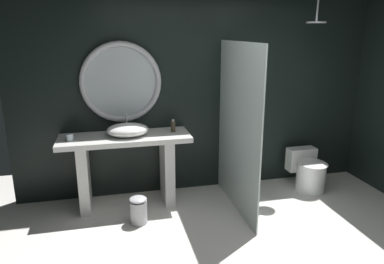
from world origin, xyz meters
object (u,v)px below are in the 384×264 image
at_px(vessel_sink, 128,130).
at_px(waste_bin, 138,210).
at_px(rain_shower_head, 316,21).
at_px(toilet, 308,171).
at_px(tumbler_cup, 70,137).
at_px(round_wall_mirror, 121,82).
at_px(soap_dispenser, 173,126).

relative_size(vessel_sink, waste_bin, 1.55).
bearing_deg(rain_shower_head, toilet, -52.64).
distance_m(rain_shower_head, waste_bin, 3.11).
distance_m(toilet, waste_bin, 2.37).
bearing_deg(tumbler_cup, toilet, -0.67).
distance_m(vessel_sink, round_wall_mirror, 0.59).
relative_size(round_wall_mirror, waste_bin, 3.09).
distance_m(soap_dispenser, waste_bin, 1.09).
bearing_deg(round_wall_mirror, toilet, -8.26).
bearing_deg(waste_bin, soap_dispenser, 47.26).
distance_m(vessel_sink, toilet, 2.49).
relative_size(vessel_sink, tumbler_cup, 5.88).
xyz_separation_m(vessel_sink, soap_dispenser, (0.56, 0.05, -0.00)).
xyz_separation_m(vessel_sink, waste_bin, (0.05, -0.50, -0.80)).
bearing_deg(tumbler_cup, rain_shower_head, 0.39).
height_order(rain_shower_head, waste_bin, rain_shower_head).
xyz_separation_m(tumbler_cup, waste_bin, (0.70, -0.45, -0.76)).
bearing_deg(rain_shower_head, vessel_sink, 179.26).
height_order(round_wall_mirror, waste_bin, round_wall_mirror).
xyz_separation_m(soap_dispenser, toilet, (1.83, -0.13, -0.71)).
distance_m(tumbler_cup, waste_bin, 1.13).
distance_m(round_wall_mirror, rain_shower_head, 2.51).
bearing_deg(soap_dispenser, waste_bin, -132.74).
distance_m(soap_dispenser, round_wall_mirror, 0.82).
height_order(round_wall_mirror, toilet, round_wall_mirror).
bearing_deg(tumbler_cup, round_wall_mirror, 27.18).
bearing_deg(vessel_sink, soap_dispenser, 4.91).
relative_size(soap_dispenser, round_wall_mirror, 0.16).
bearing_deg(rain_shower_head, waste_bin, -168.45).
height_order(soap_dispenser, waste_bin, soap_dispenser).
bearing_deg(tumbler_cup, soap_dispenser, 4.66).
bearing_deg(toilet, soap_dispenser, 175.81).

